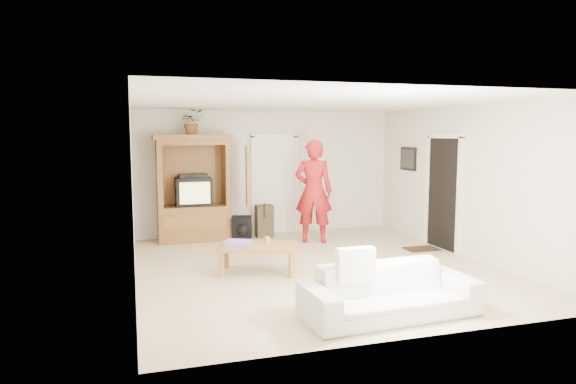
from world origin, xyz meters
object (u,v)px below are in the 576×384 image
armoire (195,195)px  coffee_table (258,248)px  man (314,191)px  sofa (390,291)px

armoire → coffee_table: size_ratio=1.58×
man → sofa: man is taller
coffee_table → sofa: bearing=-47.4°
armoire → sofa: size_ratio=1.02×
man → sofa: size_ratio=0.97×
coffee_table → man: bearing=68.2°
armoire → man: (2.19, -0.88, 0.09)m
armoire → sofa: armoire is taller
man → sofa: bearing=106.5°
coffee_table → armoire: bearing=121.1°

